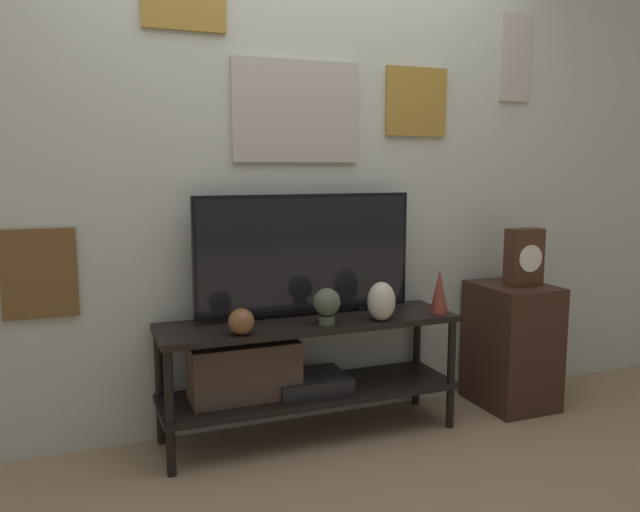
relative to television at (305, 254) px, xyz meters
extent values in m
plane|color=#997F60|center=(-0.01, -0.33, -0.89)|extent=(12.00, 12.00, 0.00)
cube|color=beige|center=(-0.01, 0.16, 0.46)|extent=(6.40, 0.06, 2.70)
cube|color=#B2ADA3|center=(0.00, 0.12, 0.69)|extent=(0.65, 0.02, 0.49)
cube|color=#B2BCC6|center=(0.00, 0.11, 0.69)|extent=(0.61, 0.01, 0.46)
cube|color=#B7B2A8|center=(1.29, 0.12, 1.02)|extent=(0.19, 0.02, 0.47)
cube|color=white|center=(1.29, 0.11, 1.02)|extent=(0.15, 0.01, 0.44)
cube|color=olive|center=(0.67, 0.12, 0.76)|extent=(0.35, 0.02, 0.36)
cube|color=beige|center=(0.67, 0.11, 0.76)|extent=(0.32, 0.01, 0.32)
cube|color=brown|center=(-1.20, 0.12, -0.04)|extent=(0.31, 0.02, 0.40)
cube|color=slate|center=(-1.20, 0.11, -0.04)|extent=(0.28, 0.01, 0.36)
cube|color=black|center=(-0.01, -0.09, -0.32)|extent=(1.45, 0.40, 0.03)
cube|color=black|center=(-0.01, -0.09, -0.67)|extent=(1.45, 0.40, 0.03)
cylinder|color=black|center=(-0.71, -0.26, -0.60)|extent=(0.04, 0.04, 0.58)
cylinder|color=black|center=(0.68, -0.26, -0.60)|extent=(0.04, 0.04, 0.58)
cylinder|color=black|center=(-0.71, 0.08, -0.60)|extent=(0.04, 0.04, 0.58)
cylinder|color=black|center=(0.68, 0.08, -0.60)|extent=(0.04, 0.04, 0.58)
cube|color=black|center=(-0.01, -0.09, -0.62)|extent=(0.36, 0.28, 0.07)
cube|color=#47382D|center=(-0.34, -0.09, -0.52)|extent=(0.51, 0.22, 0.27)
cylinder|color=black|center=(-0.30, 0.00, -0.30)|extent=(0.05, 0.05, 0.02)
cylinder|color=black|center=(0.30, 0.00, -0.30)|extent=(0.05, 0.05, 0.02)
cube|color=black|center=(0.00, 0.00, 0.00)|extent=(1.10, 0.04, 0.58)
cube|color=black|center=(0.00, -0.01, 0.00)|extent=(1.06, 0.01, 0.54)
cone|color=brown|center=(0.65, -0.19, -0.20)|extent=(0.09, 0.09, 0.22)
ellipsoid|color=beige|center=(0.30, -0.23, -0.21)|extent=(0.13, 0.13, 0.19)
sphere|color=brown|center=(-0.38, -0.23, -0.25)|extent=(0.12, 0.12, 0.12)
cylinder|color=#4C5647|center=(0.03, -0.20, -0.29)|extent=(0.08, 0.08, 0.04)
sphere|color=#4C5647|center=(0.03, -0.20, -0.20)|extent=(0.13, 0.13, 0.13)
cube|color=#382319|center=(1.17, -0.11, -0.55)|extent=(0.37, 0.44, 0.68)
cube|color=#422819|center=(1.20, -0.14, -0.06)|extent=(0.19, 0.10, 0.31)
cylinder|color=white|center=(1.20, -0.20, -0.06)|extent=(0.14, 0.01, 0.14)
camera|label=1|loc=(-1.03, -2.83, 0.42)|focal=35.00mm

